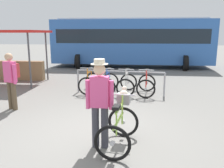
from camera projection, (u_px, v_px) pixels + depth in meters
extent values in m
plane|color=slate|center=(97.00, 133.00, 5.23)|extent=(80.00, 80.00, 0.00)
cylinder|color=#99999E|center=(78.00, 81.00, 8.74)|extent=(0.06, 0.06, 0.85)
cylinder|color=#99999E|center=(164.00, 85.00, 8.10)|extent=(0.06, 0.06, 0.85)
cylinder|color=#99999E|center=(120.00, 71.00, 8.33)|extent=(3.14, 0.35, 0.05)
torus|color=black|center=(94.00, 81.00, 9.34)|extent=(0.66, 0.11, 0.66)
cylinder|color=#B7B7BC|center=(94.00, 81.00, 9.34)|extent=(0.08, 0.07, 0.08)
torus|color=black|center=(87.00, 86.00, 8.35)|extent=(0.66, 0.11, 0.66)
cylinder|color=#B7B7BC|center=(87.00, 86.00, 8.35)|extent=(0.08, 0.07, 0.08)
cube|color=orange|center=(90.00, 77.00, 8.80)|extent=(0.08, 0.92, 0.04)
cube|color=orange|center=(90.00, 72.00, 8.70)|extent=(0.07, 0.61, 0.04)
cylinder|color=orange|center=(91.00, 75.00, 8.96)|extent=(0.03, 0.03, 0.55)
cube|color=black|center=(91.00, 68.00, 8.90)|extent=(0.13, 0.25, 0.06)
cylinder|color=orange|center=(87.00, 77.00, 8.40)|extent=(0.03, 0.03, 0.63)
cylinder|color=#B7B7BC|center=(87.00, 68.00, 8.34)|extent=(0.52, 0.05, 0.03)
torus|color=black|center=(110.00, 81.00, 9.20)|extent=(0.66, 0.09, 0.66)
cylinder|color=#B7B7BC|center=(110.00, 81.00, 9.20)|extent=(0.08, 0.06, 0.08)
torus|color=black|center=(106.00, 87.00, 8.21)|extent=(0.66, 0.09, 0.66)
cylinder|color=#B7B7BC|center=(106.00, 87.00, 8.21)|extent=(0.08, 0.06, 0.08)
cube|color=#2D56B7|center=(108.00, 78.00, 8.65)|extent=(0.05, 0.92, 0.04)
cube|color=#2D56B7|center=(108.00, 72.00, 8.56)|extent=(0.04, 0.61, 0.04)
cylinder|color=#2D56B7|center=(109.00, 76.00, 8.82)|extent=(0.03, 0.03, 0.55)
cube|color=black|center=(109.00, 69.00, 8.76)|extent=(0.12, 0.24, 0.06)
cylinder|color=#2D56B7|center=(107.00, 78.00, 8.26)|extent=(0.03, 0.03, 0.63)
cylinder|color=#B7B7BC|center=(107.00, 69.00, 8.19)|extent=(0.52, 0.03, 0.03)
torus|color=black|center=(129.00, 82.00, 9.05)|extent=(0.66, 0.13, 0.66)
cylinder|color=#B7B7BC|center=(129.00, 82.00, 9.05)|extent=(0.08, 0.07, 0.08)
torus|color=black|center=(125.00, 88.00, 8.07)|extent=(0.66, 0.13, 0.66)
cylinder|color=#B7B7BC|center=(125.00, 88.00, 8.07)|extent=(0.08, 0.07, 0.08)
cube|color=silver|center=(127.00, 79.00, 8.51)|extent=(0.09, 0.92, 0.04)
cube|color=silver|center=(127.00, 73.00, 8.41)|extent=(0.07, 0.61, 0.04)
cylinder|color=silver|center=(128.00, 77.00, 8.68)|extent=(0.03, 0.03, 0.55)
cube|color=black|center=(128.00, 69.00, 8.62)|extent=(0.13, 0.25, 0.06)
cylinder|color=silver|center=(126.00, 78.00, 8.12)|extent=(0.03, 0.03, 0.63)
cylinder|color=#B7B7BC|center=(126.00, 69.00, 8.05)|extent=(0.52, 0.06, 0.03)
torus|color=black|center=(147.00, 83.00, 8.91)|extent=(0.66, 0.12, 0.66)
cylinder|color=#B7B7BC|center=(147.00, 83.00, 8.91)|extent=(0.08, 0.07, 0.08)
torus|color=black|center=(146.00, 89.00, 7.93)|extent=(0.66, 0.12, 0.66)
cylinder|color=#B7B7BC|center=(146.00, 89.00, 7.93)|extent=(0.08, 0.07, 0.08)
cube|color=red|center=(147.00, 80.00, 8.37)|extent=(0.10, 0.92, 0.04)
cube|color=red|center=(147.00, 74.00, 8.27)|extent=(0.08, 0.61, 0.04)
cylinder|color=red|center=(147.00, 77.00, 8.53)|extent=(0.03, 0.03, 0.55)
cube|color=black|center=(147.00, 70.00, 8.48)|extent=(0.14, 0.25, 0.06)
cylinder|color=red|center=(146.00, 79.00, 7.98)|extent=(0.03, 0.03, 0.63)
cylinder|color=#B7B7BC|center=(146.00, 70.00, 7.91)|extent=(0.52, 0.07, 0.03)
torus|color=black|center=(112.00, 143.00, 4.01)|extent=(0.66, 0.14, 0.66)
cylinder|color=#B7B7BC|center=(112.00, 143.00, 4.01)|extent=(0.09, 0.07, 0.08)
torus|color=black|center=(123.00, 122.00, 4.98)|extent=(0.66, 0.14, 0.66)
cylinder|color=#B7B7BC|center=(123.00, 122.00, 4.98)|extent=(0.09, 0.07, 0.08)
cube|color=#9ED14C|center=(118.00, 120.00, 4.45)|extent=(0.14, 0.92, 0.04)
cube|color=#9ED14C|center=(119.00, 108.00, 4.45)|extent=(0.11, 0.61, 0.04)
cylinder|color=#9ED14C|center=(116.00, 121.00, 4.27)|extent=(0.03, 0.03, 0.55)
cube|color=black|center=(116.00, 107.00, 4.21)|extent=(0.15, 0.25, 0.06)
cylinder|color=#9ED14C|center=(122.00, 110.00, 4.80)|extent=(0.03, 0.03, 0.63)
cylinder|color=#B7B7BC|center=(122.00, 95.00, 4.73)|extent=(0.52, 0.09, 0.03)
cube|color=gray|center=(124.00, 99.00, 4.90)|extent=(0.28, 0.23, 0.22)
ellipsoid|color=beige|center=(124.00, 94.00, 4.87)|extent=(0.20, 0.18, 0.16)
sphere|color=beige|center=(124.00, 88.00, 4.93)|extent=(0.11, 0.11, 0.11)
cylinder|color=#383842|center=(105.00, 127.00, 4.50)|extent=(0.14, 0.14, 0.82)
cylinder|color=#383842|center=(96.00, 127.00, 4.52)|extent=(0.14, 0.14, 0.82)
cube|color=#E54C8C|center=(100.00, 92.00, 4.36)|extent=(0.34, 0.20, 0.58)
cylinder|color=#E54C8C|center=(111.00, 95.00, 4.33)|extent=(0.09, 0.09, 0.55)
cylinder|color=#E54C8C|center=(88.00, 94.00, 4.38)|extent=(0.09, 0.09, 0.55)
sphere|color=beige|center=(99.00, 70.00, 4.27)|extent=(0.22, 0.22, 0.22)
cylinder|color=beige|center=(99.00, 64.00, 4.25)|extent=(0.32, 0.32, 0.02)
cylinder|color=beige|center=(99.00, 61.00, 4.24)|extent=(0.20, 0.20, 0.09)
cylinder|color=brown|center=(14.00, 96.00, 6.73)|extent=(0.14, 0.14, 0.82)
cylinder|color=brown|center=(10.00, 95.00, 6.83)|extent=(0.14, 0.14, 0.82)
cube|color=#E54C8C|center=(10.00, 72.00, 6.63)|extent=(0.39, 0.33, 0.58)
cylinder|color=#E54C8C|center=(14.00, 74.00, 6.51)|extent=(0.09, 0.09, 0.55)
cylinder|color=#E54C8C|center=(5.00, 73.00, 6.74)|extent=(0.09, 0.09, 0.55)
sphere|color=tan|center=(9.00, 57.00, 6.54)|extent=(0.22, 0.22, 0.22)
cube|color=#B23333|center=(15.00, 70.00, 6.76)|extent=(0.30, 0.24, 0.40)
cube|color=#3366B7|center=(131.00, 41.00, 15.18)|extent=(10.01, 2.53, 2.70)
cube|color=#19232D|center=(131.00, 36.00, 15.11)|extent=(9.21, 2.54, 0.84)
cube|color=silver|center=(132.00, 19.00, 14.89)|extent=(9.01, 2.27, 0.08)
cylinder|color=black|center=(78.00, 62.00, 14.58)|extent=(0.25, 0.90, 0.90)
cylinder|color=black|center=(87.00, 57.00, 17.00)|extent=(0.25, 0.90, 0.90)
cylinder|color=black|center=(185.00, 63.00, 13.87)|extent=(0.25, 0.90, 0.90)
cylinder|color=black|center=(178.00, 59.00, 16.30)|extent=(0.25, 0.90, 0.90)
cylinder|color=#4C4C51|center=(47.00, 57.00, 10.97)|extent=(0.07, 0.07, 2.20)
cylinder|color=#4C4C51|center=(30.00, 61.00, 9.22)|extent=(0.07, 0.07, 2.20)
cube|color=red|center=(8.00, 31.00, 9.98)|extent=(3.12, 2.33, 0.10)
cube|color=olive|center=(20.00, 70.00, 11.10)|extent=(2.34, 0.32, 0.90)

